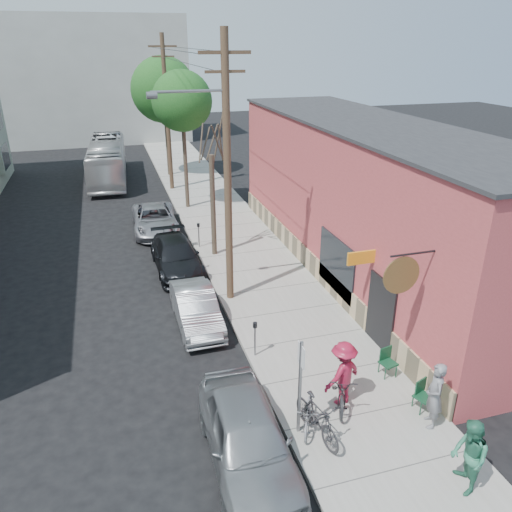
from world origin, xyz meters
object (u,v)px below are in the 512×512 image
object	(u,v)px
bus	(107,161)
parking_meter_far	(199,231)
parking_meter_near	(255,333)
car_0	(247,437)
utility_pole_near	(226,169)
car_3	(155,219)
car_2	(176,256)
parked_bike_b	(308,414)
parked_bike_a	(317,418)
cyclist	(343,373)
patron_grey	(434,395)
tree_bare	(213,206)
patio_chair_a	(388,363)
patron_green	(469,457)
sign_post	(300,379)
tree_leafy_mid	(182,101)
patio_chair_b	(424,397)
tree_leafy_far	(164,90)
car_1	(196,308)

from	to	relation	value
bus	parking_meter_far	bearing A→B (deg)	-72.54
parking_meter_near	car_0	bearing A→B (deg)	-109.05
utility_pole_near	car_3	bearing A→B (deg)	102.49
car_2	parked_bike_b	bearing A→B (deg)	-81.97
parking_meter_far	parked_bike_a	bearing A→B (deg)	-88.00
parking_meter_far	cyclist	xyz separation A→B (m)	(1.69, -12.76, 0.16)
car_2	car_3	size ratio (longest dim) A/B	0.96
cyclist	patron_grey	bearing A→B (deg)	119.49
tree_bare	car_0	xyz separation A→B (m)	(-2.00, -12.94, -1.75)
car_0	car_2	xyz separation A→B (m)	(0.00, 11.87, -0.12)
patio_chair_a	cyclist	size ratio (longest dim) A/B	0.44
patron_green	car_2	world-z (taller)	patron_green
sign_post	utility_pole_near	xyz separation A→B (m)	(0.04, 7.85, 3.58)
parking_meter_far	car_3	distance (m)	3.75
utility_pole_near	patio_chair_a	bearing A→B (deg)	-61.30
utility_pole_near	car_0	bearing A→B (deg)	-100.75
parking_meter_far	utility_pole_near	distance (m)	7.17
car_0	car_3	world-z (taller)	car_0
parking_meter_far	tree_leafy_mid	bearing A→B (deg)	85.31
patio_chair_b	bus	xyz separation A→B (m)	(-7.71, 29.04, 0.88)
car_2	tree_leafy_mid	bearing A→B (deg)	75.99
tree_bare	tree_leafy_mid	distance (m)	8.71
tree_leafy_far	car_2	xyz separation A→B (m)	(-2.00, -17.34, -5.68)
patio_chair_b	bus	world-z (taller)	bus
patio_chair_a	bus	world-z (taller)	bus
tree_bare	cyclist	bearing A→B (deg)	-84.40
car_1	tree_leafy_far	bearing A→B (deg)	84.39
parking_meter_near	parked_bike_b	distance (m)	3.64
tree_bare	patron_green	distance (m)	15.52
car_1	tree_leafy_mid	bearing A→B (deg)	81.27
patron_grey	bus	xyz separation A→B (m)	(-7.57, 29.61, 0.36)
tree_leafy_mid	car_0	xyz separation A→B (m)	(-2.00, -20.73, -5.65)
parking_meter_far	tree_leafy_mid	world-z (taller)	tree_leafy_mid
patio_chair_b	parked_bike_b	size ratio (longest dim) A/B	0.56
tree_bare	patio_chair_b	distance (m)	13.18
parking_meter_far	car_3	bearing A→B (deg)	119.35
parking_meter_near	car_0	world-z (taller)	car_0
parking_meter_near	parking_meter_far	bearing A→B (deg)	90.00
parked_bike_b	car_2	xyz separation A→B (m)	(-1.85, 11.26, 0.13)
patio_chair_b	patron_grey	world-z (taller)	patron_grey
patron_grey	car_1	world-z (taller)	patron_grey
car_3	patron_grey	bearing A→B (deg)	-70.93
tree_leafy_far	car_2	bearing A→B (deg)	-96.58
parking_meter_near	tree_leafy_mid	distance (m)	17.42
cyclist	patron_green	bearing A→B (deg)	89.47
tree_bare	patron_green	world-z (taller)	tree_bare
parked_bike_b	car_3	size ratio (longest dim) A/B	0.31
sign_post	car_3	xyz separation A→B (m)	(-1.93, 16.75, -1.14)
patron_green	sign_post	bearing A→B (deg)	-114.82
car_3	car_1	bearing A→B (deg)	-86.08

